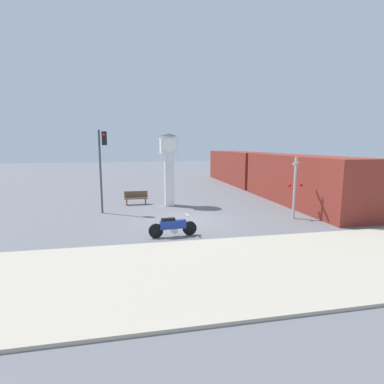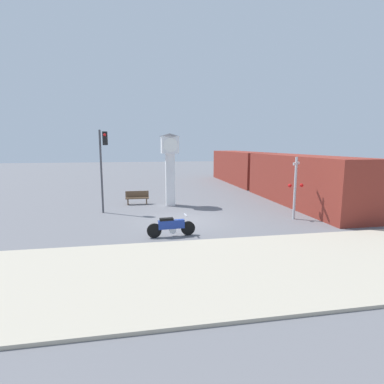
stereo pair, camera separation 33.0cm
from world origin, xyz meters
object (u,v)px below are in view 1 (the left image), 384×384
freight_train (261,172)px  traffic_light (102,157)px  clock_tower (169,158)px  bench (136,197)px  motorcycle (173,226)px  railroad_crossing_signal (295,185)px

freight_train → traffic_light: traffic_light is taller
clock_tower → bench: (-2.24, 0.79, -2.74)m
motorcycle → freight_train: bearing=46.8°
railroad_crossing_signal → bench: railroad_crossing_signal is taller
railroad_crossing_signal → bench: size_ratio=2.16×
freight_train → railroad_crossing_signal: railroad_crossing_signal is taller
traffic_light → bench: traffic_light is taller
bench → traffic_light: bearing=-129.8°
motorcycle → traffic_light: size_ratio=0.44×
motorcycle → clock_tower: bearing=79.3°
freight_train → bench: freight_train is taller
clock_tower → freight_train: (8.98, 5.11, -1.53)m
motorcycle → railroad_crossing_signal: 7.52m
motorcycle → freight_train: freight_train is taller
bench → railroad_crossing_signal: bearing=-34.4°
clock_tower → bench: clock_tower is taller
traffic_light → bench: (1.93, 2.32, -2.90)m
motorcycle → clock_tower: clock_tower is taller
railroad_crossing_signal → motorcycle: bearing=-164.4°
traffic_light → railroad_crossing_signal: (10.54, -3.58, -1.50)m
motorcycle → railroad_crossing_signal: (7.11, 1.99, 1.43)m
freight_train → bench: size_ratio=15.62×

